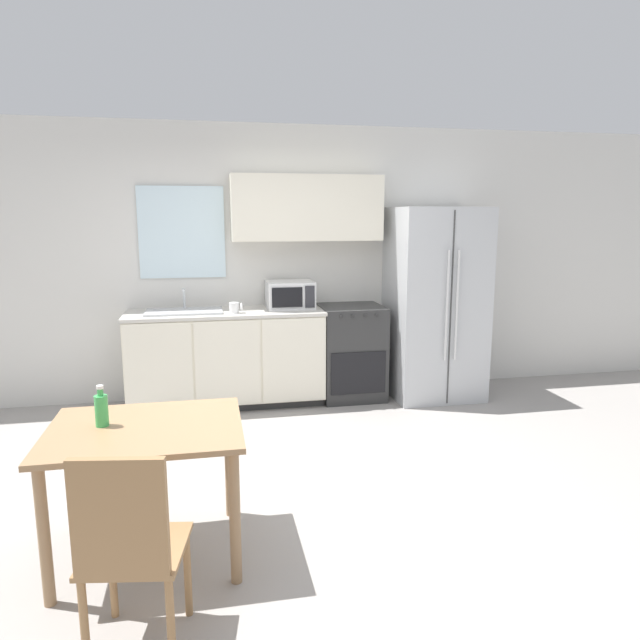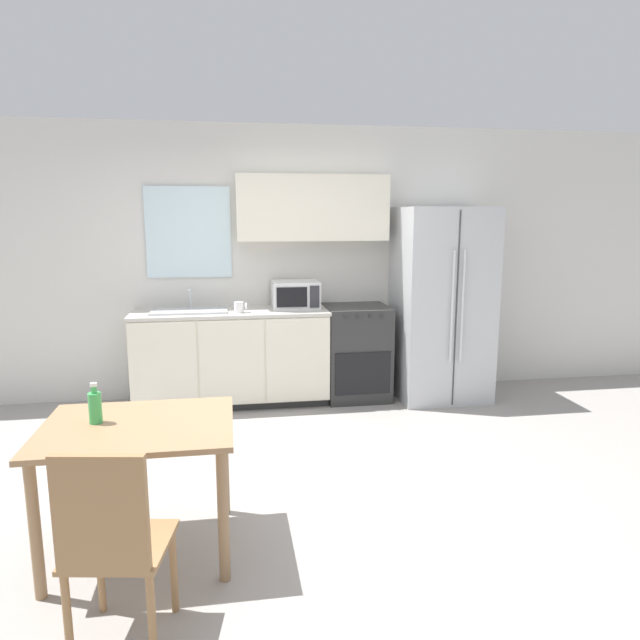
# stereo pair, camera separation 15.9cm
# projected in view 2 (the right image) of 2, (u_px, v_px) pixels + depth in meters

# --- Properties ---
(ground_plane) EXTENTS (12.00, 12.00, 0.00)m
(ground_plane) POSITION_uv_depth(u_px,v_px,m) (277.00, 487.00, 3.88)
(ground_plane) COLOR gray
(wall_back) EXTENTS (12.00, 0.38, 2.70)m
(wall_back) POSITION_uv_depth(u_px,v_px,m) (263.00, 256.00, 5.71)
(wall_back) COLOR silver
(wall_back) RESTS_ON ground_plane
(kitchen_counter) EXTENTS (1.86, 0.62, 0.93)m
(kitchen_counter) POSITION_uv_depth(u_px,v_px,m) (232.00, 357.00, 5.53)
(kitchen_counter) COLOR #333333
(kitchen_counter) RESTS_ON ground_plane
(oven_range) EXTENTS (0.62, 0.61, 0.94)m
(oven_range) POSITION_uv_depth(u_px,v_px,m) (356.00, 352.00, 5.73)
(oven_range) COLOR #2D2D2D
(oven_range) RESTS_ON ground_plane
(refrigerator) EXTENTS (0.88, 0.81, 1.90)m
(refrigerator) POSITION_uv_depth(u_px,v_px,m) (441.00, 304.00, 5.69)
(refrigerator) COLOR silver
(refrigerator) RESTS_ON ground_plane
(kitchen_sink) EXTENTS (0.71, 0.39, 0.21)m
(kitchen_sink) POSITION_uv_depth(u_px,v_px,m) (190.00, 310.00, 5.39)
(kitchen_sink) COLOR #B7BABC
(kitchen_sink) RESTS_ON kitchen_counter
(microwave) EXTENTS (0.46, 0.39, 0.26)m
(microwave) POSITION_uv_depth(u_px,v_px,m) (295.00, 294.00, 5.60)
(microwave) COLOR silver
(microwave) RESTS_ON kitchen_counter
(coffee_mug) EXTENTS (0.12, 0.09, 0.10)m
(coffee_mug) POSITION_uv_depth(u_px,v_px,m) (240.00, 307.00, 5.32)
(coffee_mug) COLOR white
(coffee_mug) RESTS_ON kitchen_counter
(dining_table) EXTENTS (1.00, 0.79, 0.73)m
(dining_table) POSITION_uv_depth(u_px,v_px,m) (139.00, 444.00, 3.04)
(dining_table) COLOR #997551
(dining_table) RESTS_ON ground_plane
(dining_chair_near) EXTENTS (0.46, 0.46, 0.93)m
(dining_chair_near) POSITION_uv_depth(u_px,v_px,m) (111.00, 538.00, 2.31)
(dining_chair_near) COLOR #997047
(dining_chair_near) RESTS_ON ground_plane
(drink_bottle) EXTENTS (0.07, 0.07, 0.22)m
(drink_bottle) POSITION_uv_depth(u_px,v_px,m) (95.00, 407.00, 3.02)
(drink_bottle) COLOR #3FB259
(drink_bottle) RESTS_ON dining_table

